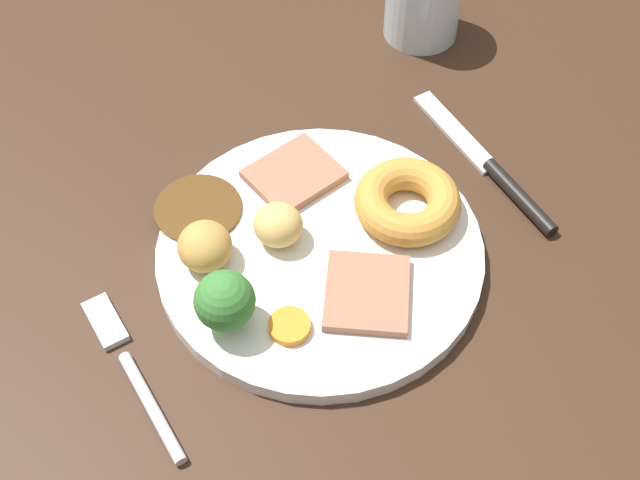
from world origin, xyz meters
TOP-DOWN VIEW (x-y plane):
  - dining_table at (0.00, 0.00)cm, footprint 120.00×84.00cm
  - dinner_plate at (3.33, -2.61)cm, footprint 25.58×25.58cm
  - gravy_pool at (-2.62, 6.04)cm, footprint 7.06×7.06cm
  - meat_slice_main at (5.60, 4.50)cm, footprint 7.38×6.44cm
  - meat_slice_under at (3.68, -8.29)cm, footprint 9.15×9.24cm
  - yorkshire_pudding at (11.03, -3.59)cm, footprint 8.48×8.48cm
  - roast_potato_left at (1.21, -0.09)cm, footprint 5.28×5.31cm
  - roast_potato_right at (-4.49, 1.36)cm, footprint 5.83×5.89cm
  - carrot_coin_front at (-2.64, -7.42)cm, footprint 3.10×3.10cm
  - broccoli_floret at (-6.05, -4.39)cm, footprint 4.44×4.44cm
  - fork at (-13.58, -3.40)cm, footprint 2.27×15.31cm
  - knife at (20.42, -3.79)cm, footprint 2.71×18.56cm

SIDE VIEW (x-z plane):
  - dining_table at x=0.00cm, z-range 0.00..3.60cm
  - fork at x=-13.58cm, z-range 3.54..4.44cm
  - knife at x=20.42cm, z-range 3.45..4.65cm
  - dinner_plate at x=3.33cm, z-range 3.60..5.00cm
  - gravy_pool at x=-2.62cm, z-range 5.00..5.30cm
  - carrot_coin_front at x=-2.64cm, z-range 5.00..5.68cm
  - meat_slice_main at x=5.60cm, z-range 5.00..5.80cm
  - meat_slice_under at x=3.68cm, z-range 5.00..5.80cm
  - yorkshire_pudding at x=11.03cm, z-range 5.00..7.66cm
  - roast_potato_left at x=1.21cm, z-range 5.00..8.33cm
  - roast_potato_right at x=-4.49cm, z-range 5.00..8.44cm
  - broccoli_floret at x=-6.05cm, z-range 5.26..10.32cm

